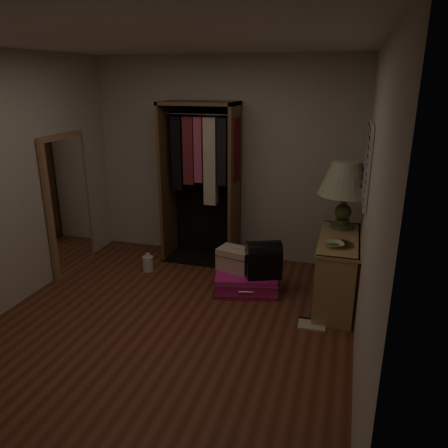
{
  "coord_description": "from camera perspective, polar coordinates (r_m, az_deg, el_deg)",
  "views": [
    {
      "loc": [
        1.59,
        -3.39,
        2.33
      ],
      "look_at": [
        0.3,
        0.95,
        0.8
      ],
      "focal_mm": 35.0,
      "sensor_mm": 36.0,
      "label": 1
    }
  ],
  "objects": [
    {
      "name": "floor_book",
      "position": [
        4.51,
        11.41,
        -12.65
      ],
      "size": [
        0.28,
        0.22,
        0.02
      ],
      "rotation": [
        0.0,
        0.0,
        0.05
      ],
      "color": "beige",
      "rests_on": "ground"
    },
    {
      "name": "train_case",
      "position": [
        5.03,
        1.45,
        -4.56
      ],
      "size": [
        0.43,
        0.35,
        0.28
      ],
      "rotation": [
        0.0,
        0.0,
        -0.23
      ],
      "color": "#C4B495",
      "rests_on": "pink_suitcase"
    },
    {
      "name": "room_walls",
      "position": [
        3.84,
        -7.11,
        6.07
      ],
      "size": [
        3.52,
        4.02,
        2.6
      ],
      "color": "#BEB6A9",
      "rests_on": "ground"
    },
    {
      "name": "table_lamp",
      "position": [
        4.85,
        15.64,
        5.58
      ],
      "size": [
        0.66,
        0.66,
        0.74
      ],
      "rotation": [
        0.0,
        0.0,
        0.12
      ],
      "color": "#3B4D25",
      "rests_on": "console_bookshelf"
    },
    {
      "name": "black_bag",
      "position": [
        4.85,
        5.17,
        -4.49
      ],
      "size": [
        0.45,
        0.38,
        0.41
      ],
      "rotation": [
        0.0,
        0.0,
        0.4
      ],
      "color": "black",
      "rests_on": "pink_suitcase"
    },
    {
      "name": "pink_suitcase",
      "position": [
        5.03,
        2.88,
        -7.55
      ],
      "size": [
        0.81,
        0.66,
        0.22
      ],
      "rotation": [
        0.0,
        0.0,
        0.23
      ],
      "color": "#CD1981",
      "rests_on": "ground"
    },
    {
      "name": "ceramic_bowl",
      "position": [
        4.41,
        14.19,
        -2.61
      ],
      "size": [
        0.23,
        0.23,
        0.05
      ],
      "primitive_type": "imported",
      "rotation": [
        0.0,
        0.0,
        0.3
      ],
      "color": "#A8CAA9",
      "rests_on": "console_bookshelf"
    },
    {
      "name": "floor_mirror",
      "position": [
        5.68,
        -19.62,
        2.46
      ],
      "size": [
        0.06,
        0.8,
        1.7
      ],
      "color": "#9C704B",
      "rests_on": "ground"
    },
    {
      "name": "open_wardrobe",
      "position": [
        5.58,
        -2.71,
        7.11
      ],
      "size": [
        0.98,
        0.5,
        2.05
      ],
      "color": "brown",
      "rests_on": "ground"
    },
    {
      "name": "white_jug",
      "position": [
        5.6,
        -9.88,
        -5.08
      ],
      "size": [
        0.14,
        0.14,
        0.23
      ],
      "rotation": [
        0.0,
        0.0,
        0.07
      ],
      "color": "silver",
      "rests_on": "ground"
    },
    {
      "name": "brass_tray",
      "position": [
        4.46,
        14.85,
        -2.61
      ],
      "size": [
        0.28,
        0.28,
        0.02
      ],
      "rotation": [
        0.0,
        0.0,
        -0.01
      ],
      "color": "#A78940",
      "rests_on": "console_bookshelf"
    },
    {
      "name": "ground",
      "position": [
        4.41,
        -7.47,
        -13.4
      ],
      "size": [
        4.0,
        4.0,
        0.0
      ],
      "primitive_type": "plane",
      "color": "#592B19",
      "rests_on": "ground"
    },
    {
      "name": "console_bookshelf",
      "position": [
        4.83,
        14.58,
        -5.6
      ],
      "size": [
        0.42,
        1.12,
        0.75
      ],
      "color": "#A58150",
      "rests_on": "ground"
    }
  ]
}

